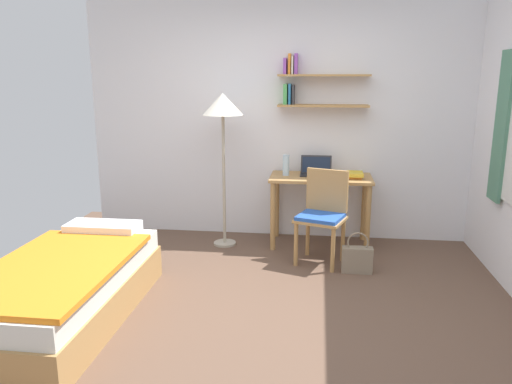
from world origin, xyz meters
The scene contains 10 objects.
ground_plane centered at (0.00, 0.00, 0.00)m, with size 5.28×5.28×0.00m, color brown.
wall_back centered at (0.01, 2.02, 1.31)m, with size 4.40×0.27×2.60m.
bed centered at (-1.48, -0.24, 0.24)m, with size 0.91×1.85×0.54m.
desk centered at (0.41, 1.70, 0.61)m, with size 1.06×0.55×0.75m.
desk_chair centered at (0.43, 1.20, 0.50)m, with size 0.54×0.51×0.91m.
standing_lamp centered at (-0.61, 1.57, 1.43)m, with size 0.42×0.42×1.62m.
laptop centered at (0.35, 1.78, 0.81)m, with size 0.33×0.21×0.20m.
water_bottle centered at (0.03, 1.71, 0.87)m, with size 0.07×0.07×0.22m, color silver.
book_stack centered at (0.76, 1.68, 0.79)m, with size 0.16×0.22×0.06m.
handbag centered at (0.76, 0.96, 0.13)m, with size 0.28×0.11×0.39m.
Camera 1 is at (0.37, -3.45, 1.80)m, focal length 34.63 mm.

